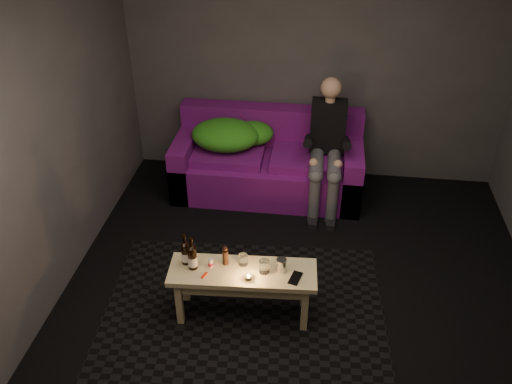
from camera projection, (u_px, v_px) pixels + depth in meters
The scene contains 17 objects.
floor at pixel (297, 311), 4.44m from camera, with size 4.50×4.50×0.00m, color black.
room at pixel (311, 102), 3.92m from camera, with size 4.50×4.50×4.50m.
rug at pixel (244, 309), 4.45m from camera, with size 2.28×1.66×0.01m, color black.
sofa at pixel (268, 164), 5.82m from camera, with size 1.96×0.88×0.84m.
green_blanket at pixel (230, 134), 5.68m from camera, with size 0.86×0.59×0.29m.
person at pixel (327, 144), 5.42m from camera, with size 0.35×0.81×1.31m.
coffee_table at pixel (243, 279), 4.20m from camera, with size 1.16×0.43×0.47m.
beer_bottle_a at pixel (185, 253), 4.18m from camera, with size 0.07×0.07×0.28m.
beer_bottle_b at pixel (192, 257), 4.12m from camera, with size 0.07×0.07×0.29m.
salt_shaker at pixel (210, 263), 4.17m from camera, with size 0.04×0.04×0.08m, color silver.
pepper_mill at pixel (225, 257), 4.19m from camera, with size 0.05×0.05×0.13m, color black.
tumbler_back at pixel (243, 260), 4.20m from camera, with size 0.07×0.07×0.09m, color white.
tealight at pixel (249, 277), 4.07m from camera, with size 0.05×0.05×0.04m.
tumbler_front at pixel (264, 266), 4.12m from camera, with size 0.08×0.08×0.10m, color white.
steel_cup at pixel (281, 265), 4.13m from camera, with size 0.08×0.08×0.11m, color silver.
smartphone at pixel (295, 278), 4.08m from camera, with size 0.07×0.15×0.01m, color black.
red_lighter at pixel (204, 275), 4.10m from camera, with size 0.02×0.07×0.01m, color red.
Camera 1 is at (0.08, -3.18, 3.26)m, focal length 38.00 mm.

